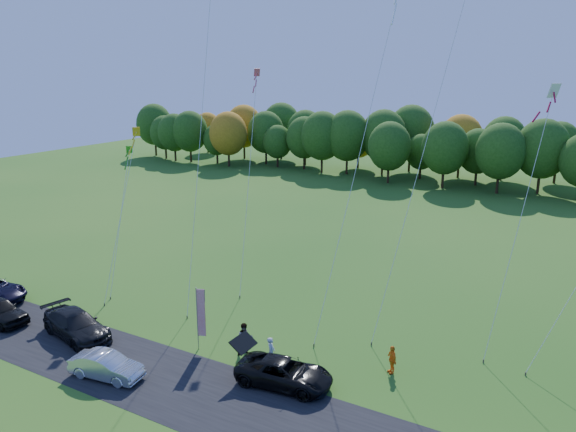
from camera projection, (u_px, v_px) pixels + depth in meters
The scene contains 17 objects.
ground at pixel (236, 356), 32.33m from camera, with size 160.00×160.00×0.00m, color #215616.
asphalt_strip at pixel (191, 390), 28.98m from camera, with size 90.00×6.00×0.01m, color black.
tree_line at pixel (463, 187), 78.38m from camera, with size 116.00×12.00×10.00m, color #1E4711, non-canonical shape.
black_suv at pixel (284, 373), 29.25m from camera, with size 2.36×5.12×1.42m, color black.
silver_sedan at pixel (106, 366), 29.97m from camera, with size 1.43×4.11×1.35m, color silver.
dark_truck_a at pixel (76, 325), 34.47m from camera, with size 2.25×5.53×1.61m, color black.
person_tailgate_a at pixel (271, 352), 30.97m from camera, with size 0.65×0.42×1.77m, color silver.
person_tailgate_b at pixel (245, 339), 32.31m from camera, with size 0.94×0.73×1.94m, color gray.
person_east at pixel (392, 359), 30.40m from camera, with size 0.93×0.39×1.59m, color orange.
feather_flag at pixel (200, 312), 32.53m from camera, with size 0.49×0.25×3.90m.
kite_delta_blue at pixel (204, 87), 38.26m from camera, with size 5.01×10.76×30.48m.
kite_parafoil_orange at pixel (443, 79), 33.74m from camera, with size 4.93×12.18×31.09m.
kite_delta_red at pixel (362, 143), 33.45m from camera, with size 3.18×9.03×23.63m.
kite_diamond_yellow at pixel (121, 214), 40.24m from camera, with size 1.90×6.07×12.23m.
kite_diamond_green at pixel (120, 221), 40.75m from camera, with size 1.50×4.34×10.83m.
kite_diamond_white at pixel (520, 222), 31.90m from camera, with size 2.19×6.82×15.67m.
kite_diamond_pink at pixel (249, 180), 41.64m from camera, with size 2.90×6.84×16.34m.
Camera 1 is at (17.17, -23.77, 16.12)m, focal length 35.00 mm.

